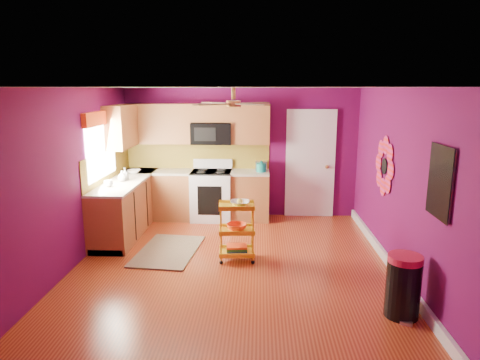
{
  "coord_description": "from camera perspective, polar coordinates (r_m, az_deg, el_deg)",
  "views": [
    {
      "loc": [
        0.37,
        -5.77,
        2.49
      ],
      "look_at": [
        0.08,
        0.4,
        1.16
      ],
      "focal_mm": 32.0,
      "sensor_mm": 36.0,
      "label": 1
    }
  ],
  "objects": [
    {
      "name": "ground",
      "position": [
        6.3,
        -0.92,
        -11.15
      ],
      "size": [
        5.0,
        5.0,
        0.0
      ],
      "primitive_type": "plane",
      "color": "maroon",
      "rests_on": "ground"
    },
    {
      "name": "room_envelope",
      "position": [
        5.84,
        -0.71,
        3.71
      ],
      "size": [
        4.54,
        5.04,
        2.52
      ],
      "color": "#5C0A46",
      "rests_on": "ground"
    },
    {
      "name": "lower_cabinets",
      "position": [
        8.05,
        -9.73,
        -2.82
      ],
      "size": [
        2.81,
        2.31,
        0.94
      ],
      "color": "brown",
      "rests_on": "ground"
    },
    {
      "name": "electric_range",
      "position": [
        8.24,
        -3.8,
        -1.96
      ],
      "size": [
        0.76,
        0.66,
        1.13
      ],
      "color": "white",
      "rests_on": "ground"
    },
    {
      "name": "upper_cabinetry",
      "position": [
        8.13,
        -8.82,
        7.15
      ],
      "size": [
        2.8,
        2.3,
        1.26
      ],
      "color": "brown",
      "rests_on": "ground"
    },
    {
      "name": "left_window",
      "position": [
        7.33,
        -18.09,
        5.66
      ],
      "size": [
        0.08,
        1.35,
        1.08
      ],
      "color": "white",
      "rests_on": "ground"
    },
    {
      "name": "panel_door",
      "position": [
        8.42,
        9.34,
        1.98
      ],
      "size": [
        0.95,
        0.11,
        2.15
      ],
      "color": "white",
      "rests_on": "ground"
    },
    {
      "name": "right_wall_art",
      "position": [
        5.84,
        21.21,
        0.99
      ],
      "size": [
        0.04,
        2.74,
        1.04
      ],
      "color": "black",
      "rests_on": "ground"
    },
    {
      "name": "ceiling_fan",
      "position": [
        5.99,
        -0.87,
        10.24
      ],
      "size": [
        1.01,
        1.01,
        0.26
      ],
      "color": "#BF8C3F",
      "rests_on": "ground"
    },
    {
      "name": "shag_rug",
      "position": [
        6.83,
        -9.54,
        -9.3
      ],
      "size": [
        0.99,
        1.47,
        0.02
      ],
      "primitive_type": "cube",
      "rotation": [
        0.0,
        0.0,
        -0.1
      ],
      "color": "black",
      "rests_on": "ground"
    },
    {
      "name": "rolling_cart",
      "position": [
        6.28,
        -0.37,
        -6.52
      ],
      "size": [
        0.54,
        0.41,
        0.93
      ],
      "color": "yellow",
      "rests_on": "ground"
    },
    {
      "name": "trash_can",
      "position": [
        5.17,
        20.93,
        -13.08
      ],
      "size": [
        0.49,
        0.49,
        0.71
      ],
      "color": "black",
      "rests_on": "ground"
    },
    {
      "name": "teal_kettle",
      "position": [
        8.08,
        2.86,
        1.68
      ],
      "size": [
        0.18,
        0.18,
        0.21
      ],
      "color": "#128980",
      "rests_on": "lower_cabinets"
    },
    {
      "name": "toaster",
      "position": [
        8.21,
        2.85,
        1.9
      ],
      "size": [
        0.22,
        0.15,
        0.18
      ],
      "primitive_type": "cube",
      "color": "beige",
      "rests_on": "lower_cabinets"
    },
    {
      "name": "soap_bottle_a",
      "position": [
        7.6,
        -15.08,
        0.77
      ],
      "size": [
        0.09,
        0.1,
        0.21
      ],
      "primitive_type": "imported",
      "color": "#EA3F72",
      "rests_on": "lower_cabinets"
    },
    {
      "name": "soap_bottle_b",
      "position": [
        7.52,
        -15.45,
        0.52
      ],
      "size": [
        0.14,
        0.14,
        0.18
      ],
      "primitive_type": "imported",
      "color": "white",
      "rests_on": "lower_cabinets"
    },
    {
      "name": "counter_dish",
      "position": [
        8.21,
        -13.93,
        1.13
      ],
      "size": [
        0.24,
        0.24,
        0.06
      ],
      "primitive_type": "imported",
      "color": "white",
      "rests_on": "lower_cabinets"
    },
    {
      "name": "counter_cup",
      "position": [
        7.17,
        -17.13,
        -0.44
      ],
      "size": [
        0.14,
        0.14,
        0.11
      ],
      "primitive_type": "imported",
      "color": "white",
      "rests_on": "lower_cabinets"
    }
  ]
}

